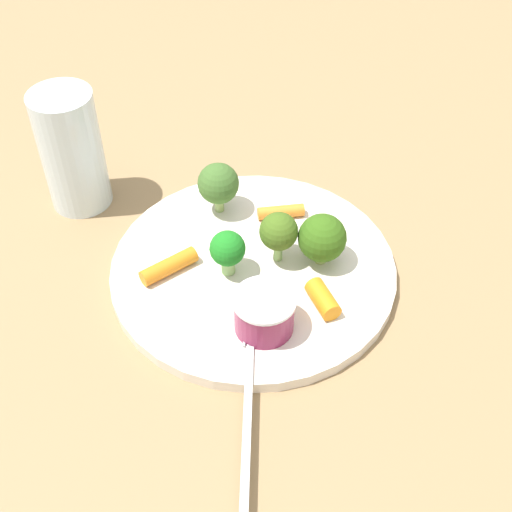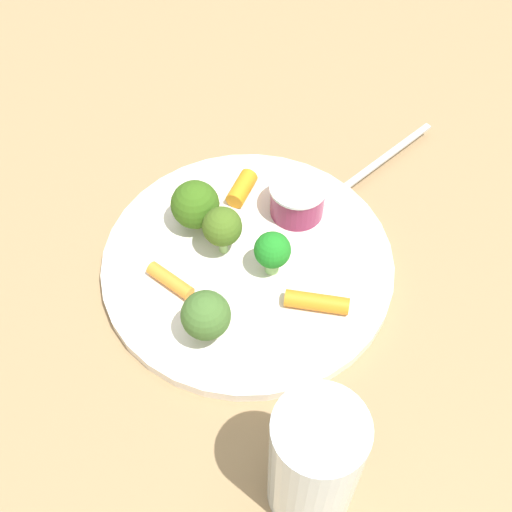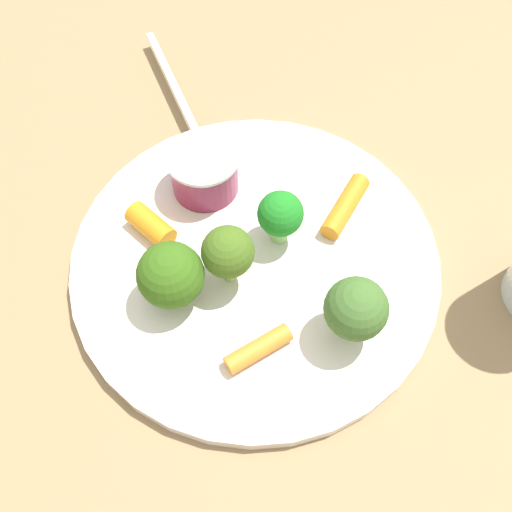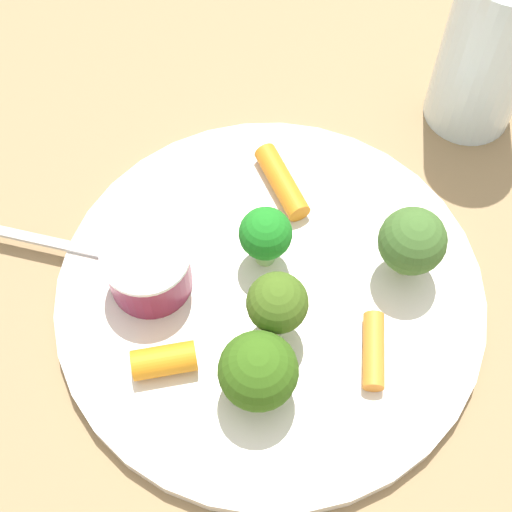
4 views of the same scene
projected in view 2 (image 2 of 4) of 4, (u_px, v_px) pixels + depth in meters
ground_plane at (248, 267)px, 0.63m from camera, size 2.40×2.40×0.00m
plate at (248, 264)px, 0.63m from camera, size 0.27×0.27×0.01m
sauce_cup at (297, 199)px, 0.64m from camera, size 0.05×0.05×0.04m
broccoli_floret_0 at (273, 250)px, 0.59m from camera, size 0.03×0.03×0.05m
broccoli_floret_1 at (222, 227)px, 0.60m from camera, size 0.04×0.04×0.05m
broccoli_floret_2 at (195, 205)px, 0.62m from camera, size 0.05×0.05×0.05m
broccoli_floret_3 at (206, 316)px, 0.55m from camera, size 0.04×0.04×0.05m
carrot_stick_0 at (170, 281)px, 0.60m from camera, size 0.02×0.05×0.01m
carrot_stick_1 at (242, 188)px, 0.66m from camera, size 0.04×0.02×0.02m
carrot_stick_2 at (317, 302)px, 0.59m from camera, size 0.03×0.06×0.02m
fork at (366, 172)px, 0.68m from camera, size 0.18×0.08×0.00m
drinking_glass at (314, 463)px, 0.46m from camera, size 0.06×0.06×0.13m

